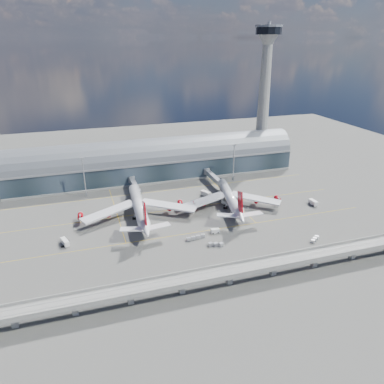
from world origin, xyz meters
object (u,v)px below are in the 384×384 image
object	(u,v)px
airliner_right	(230,199)
service_truck_2	(237,211)
service_truck_0	(65,242)
service_truck_5	(206,194)
airliner_left	(139,207)
floodlight_mast_right	(234,161)
floodlight_mast_left	(84,176)
service_truck_3	(313,203)
cargo_train_0	(216,245)
cargo_train_2	(315,239)
service_truck_4	(226,202)
control_tower	(264,97)
service_truck_1	(215,231)
cargo_train_1	(196,238)

from	to	relation	value
airliner_right	service_truck_2	distance (m)	10.61
service_truck_0	service_truck_2	distance (m)	93.26
service_truck_2	service_truck_5	xyz separation A→B (m)	(-8.19, 29.88, 0.10)
airliner_left	floodlight_mast_right	bearing A→B (deg)	31.67
floodlight_mast_left	service_truck_0	xyz separation A→B (m)	(-13.17, -57.31, -12.18)
airliner_right	service_truck_3	world-z (taller)	airliner_right
floodlight_mast_right	service_truck_2	distance (m)	56.71
airliner_right	cargo_train_0	xyz separation A→B (m)	(-24.17, -39.30, -4.42)
floodlight_mast_left	airliner_left	distance (m)	47.80
airliner_left	cargo_train_2	distance (m)	93.28
service_truck_5	cargo_train_2	bearing A→B (deg)	-92.80
cargo_train_0	floodlight_mast_right	bearing A→B (deg)	-48.09
floodlight_mast_right	service_truck_4	xyz separation A→B (m)	(-21.32, -37.51, -12.17)
service_truck_3	cargo_train_0	xyz separation A→B (m)	(-72.67, -26.83, -0.65)
airliner_left	airliner_right	bearing A→B (deg)	0.80
floodlight_mast_right	airliner_left	world-z (taller)	floodlight_mast_right
floodlight_mast_left	airliner_right	distance (m)	90.31
control_tower	airliner_right	xyz separation A→B (m)	(-55.34, -69.73, -46.33)
service_truck_3	service_truck_4	world-z (taller)	service_truck_3
service_truck_1	airliner_left	bearing A→B (deg)	49.90
service_truck_5	cargo_train_0	bearing A→B (deg)	-132.88
control_tower	service_truck_0	bearing A→B (deg)	-150.07
service_truck_4	airliner_right	bearing A→B (deg)	-95.31
service_truck_0	cargo_train_0	bearing A→B (deg)	-37.70
service_truck_1	cargo_train_2	size ratio (longest dim) A/B	0.63
service_truck_4	cargo_train_0	world-z (taller)	service_truck_4
cargo_train_1	control_tower	bearing A→B (deg)	-32.91
floodlight_mast_left	service_truck_0	distance (m)	60.05
cargo_train_0	airliner_left	bearing A→B (deg)	15.30
control_tower	service_truck_5	size ratio (longest dim) A/B	14.63
floodlight_mast_right	airliner_right	bearing A→B (deg)	-115.98
service_truck_1	service_truck_2	xyz separation A→B (m)	(20.05, 17.08, 0.29)
service_truck_2	cargo_train_0	bearing A→B (deg)	122.57
service_truck_3	airliner_left	bearing A→B (deg)	170.69
floodlight_mast_right	service_truck_0	world-z (taller)	floodlight_mast_right
service_truck_3	airliner_right	bearing A→B (deg)	164.75
floodlight_mast_left	airliner_right	xyz separation A→B (m)	(79.66, -41.73, -8.32)
service_truck_5	cargo_train_2	world-z (taller)	service_truck_5
cargo_train_1	floodlight_mast_left	bearing A→B (deg)	42.11
airliner_right	service_truck_0	xyz separation A→B (m)	(-92.83, -15.58, -3.86)
service_truck_3	service_truck_0	bearing A→B (deg)	-179.56
floodlight_mast_right	service_truck_2	world-z (taller)	floodlight_mast_right
service_truck_1	cargo_train_0	xyz separation A→B (m)	(-4.38, -12.31, -0.35)
airliner_right	service_truck_0	world-z (taller)	airliner_right
floodlight_mast_right	airliner_right	xyz separation A→B (m)	(-20.34, -41.73, -8.32)
service_truck_2	floodlight_mast_right	bearing A→B (deg)	-38.94
service_truck_4	cargo_train_0	distance (m)	49.31
service_truck_3	cargo_train_1	world-z (taller)	service_truck_3
airliner_right	cargo_train_0	bearing A→B (deg)	-110.21
control_tower	airliner_left	xyz separation A→B (m)	(-108.48, -67.04, -45.57)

